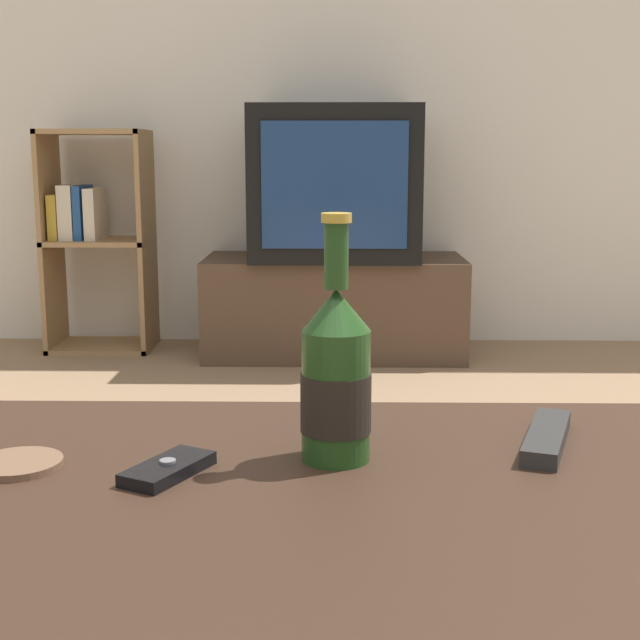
# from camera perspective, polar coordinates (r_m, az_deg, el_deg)

# --- Properties ---
(back_wall) EXTENTS (8.00, 0.05, 2.60)m
(back_wall) POSITION_cam_1_polar(r_m,az_deg,el_deg) (3.92, 0.45, 17.75)
(back_wall) COLOR silver
(back_wall) RESTS_ON ground_plane
(coffee_table) EXTENTS (1.11, 0.61, 0.49)m
(coffee_table) POSITION_cam_1_polar(r_m,az_deg,el_deg) (0.96, -1.27, -14.88)
(coffee_table) COLOR #332116
(coffee_table) RESTS_ON ground_plane
(tv_stand) EXTENTS (1.04, 0.47, 0.40)m
(tv_stand) POSITION_cam_1_polar(r_m,az_deg,el_deg) (3.63, 0.91, 0.89)
(tv_stand) COLOR #4C3828
(tv_stand) RESTS_ON ground_plane
(television) EXTENTS (0.66, 0.55, 0.60)m
(television) POSITION_cam_1_polar(r_m,az_deg,el_deg) (3.58, 0.94, 8.77)
(television) COLOR black
(television) RESTS_ON tv_stand
(bookshelf) EXTENTS (0.42, 0.30, 0.91)m
(bookshelf) POSITION_cam_1_polar(r_m,az_deg,el_deg) (3.82, -14.34, 5.40)
(bookshelf) COLOR #99754C
(bookshelf) RESTS_ON ground_plane
(beer_bottle) EXTENTS (0.08, 0.08, 0.27)m
(beer_bottle) POSITION_cam_1_polar(r_m,az_deg,el_deg) (0.97, 1.02, -3.71)
(beer_bottle) COLOR #1E4219
(beer_bottle) RESTS_ON coffee_table
(cell_phone) EXTENTS (0.09, 0.12, 0.02)m
(cell_phone) POSITION_cam_1_polar(r_m,az_deg,el_deg) (0.96, -9.71, -9.37)
(cell_phone) COLOR black
(cell_phone) RESTS_ON coffee_table
(remote_control) EXTENTS (0.09, 0.18, 0.02)m
(remote_control) POSITION_cam_1_polar(r_m,az_deg,el_deg) (1.07, 14.30, -7.29)
(remote_control) COLOR #282828
(remote_control) RESTS_ON coffee_table
(coaster) EXTENTS (0.09, 0.09, 0.01)m
(coaster) POSITION_cam_1_polar(r_m,az_deg,el_deg) (1.02, -18.76, -8.71)
(coaster) COLOR brown
(coaster) RESTS_ON coffee_table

